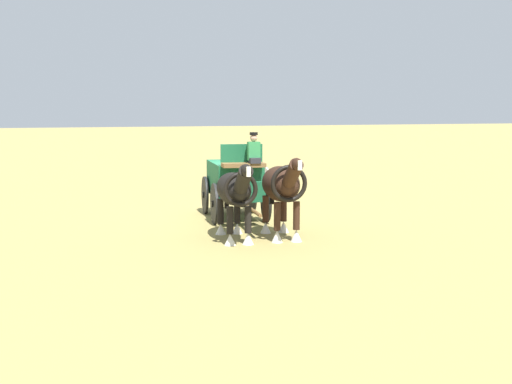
% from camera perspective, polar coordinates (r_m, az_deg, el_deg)
% --- Properties ---
extents(ground_plane, '(220.00, 220.00, 0.00)m').
position_cam_1_polar(ground_plane, '(21.53, -1.87, -2.21)').
color(ground_plane, '#9E8C4C').
extents(show_wagon, '(5.66, 2.14, 2.81)m').
position_cam_1_polar(show_wagon, '(21.23, -1.80, 0.96)').
color(show_wagon, '#195B38').
rests_on(show_wagon, ground).
extents(draft_horse_near, '(2.99, 1.21, 2.30)m').
position_cam_1_polar(draft_horse_near, '(17.93, 2.24, 0.47)').
color(draft_horse_near, '#331E14').
rests_on(draft_horse_near, ground).
extents(draft_horse_off, '(3.23, 1.16, 2.18)m').
position_cam_1_polar(draft_horse_off, '(17.65, -1.84, 0.04)').
color(draft_horse_off, black).
rests_on(draft_horse_off, ground).
extents(sponsor_banner, '(3.09, 0.95, 1.10)m').
position_cam_1_polar(sponsor_banner, '(28.15, 0.78, 1.13)').
color(sponsor_banner, silver).
rests_on(sponsor_banner, ground).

